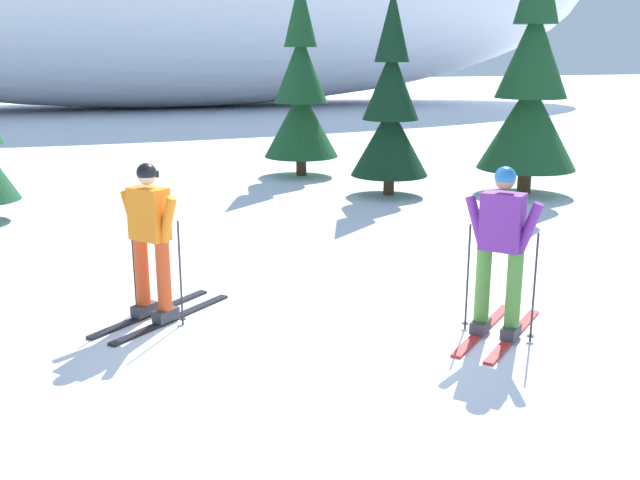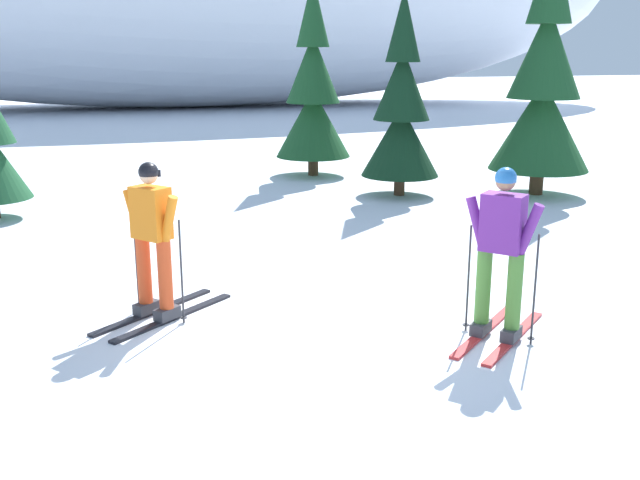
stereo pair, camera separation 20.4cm
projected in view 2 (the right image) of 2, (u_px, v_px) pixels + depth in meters
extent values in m
plane|color=white|center=(321.00, 323.00, 7.76)|extent=(120.00, 120.00, 0.00)
cube|color=black|center=(154.00, 311.00, 8.06)|extent=(1.37, 1.20, 0.03)
cube|color=black|center=(174.00, 317.00, 7.89)|extent=(1.37, 1.20, 0.03)
cube|color=#38383D|center=(146.00, 307.00, 7.96)|extent=(0.30, 0.29, 0.12)
cube|color=#38383D|center=(167.00, 313.00, 7.79)|extent=(0.30, 0.29, 0.12)
cylinder|color=#DB471E|center=(144.00, 270.00, 7.85)|extent=(0.15, 0.15, 0.74)
cylinder|color=#DB471E|center=(165.00, 275.00, 7.68)|extent=(0.15, 0.15, 0.74)
cube|color=orange|center=(151.00, 213.00, 7.60)|extent=(0.44, 0.46, 0.55)
cylinder|color=orange|center=(135.00, 216.00, 7.76)|extent=(0.25, 0.27, 0.58)
cylinder|color=orange|center=(168.00, 222.00, 7.49)|extent=(0.25, 0.27, 0.58)
sphere|color=beige|center=(149.00, 175.00, 7.50)|extent=(0.19, 0.19, 0.19)
sphere|color=black|center=(148.00, 172.00, 7.49)|extent=(0.21, 0.21, 0.21)
cube|color=black|center=(154.00, 173.00, 7.56)|extent=(0.13, 0.14, 0.07)
cylinder|color=#2D2D33|center=(136.00, 262.00, 7.99)|extent=(0.02, 0.02, 1.12)
cylinder|color=#2D2D33|center=(139.00, 305.00, 8.12)|extent=(0.07, 0.07, 0.01)
cylinder|color=#2D2D33|center=(181.00, 272.00, 7.62)|extent=(0.02, 0.02, 1.12)
cylinder|color=#2D2D33|center=(184.00, 318.00, 7.75)|extent=(0.07, 0.07, 0.01)
cube|color=red|center=(484.00, 331.00, 7.50)|extent=(1.26, 1.16, 0.03)
cube|color=red|center=(514.00, 337.00, 7.33)|extent=(1.26, 1.16, 0.03)
cube|color=#38383D|center=(481.00, 327.00, 7.40)|extent=(0.30, 0.29, 0.12)
cube|color=#38383D|center=(511.00, 334.00, 7.23)|extent=(0.30, 0.29, 0.12)
cylinder|color=#4C8433|center=(483.00, 286.00, 7.28)|extent=(0.15, 0.15, 0.76)
cylinder|color=#4C8433|center=(514.00, 291.00, 7.12)|extent=(0.15, 0.15, 0.76)
cube|color=#6B2889|center=(503.00, 223.00, 7.03)|extent=(0.44, 0.45, 0.57)
cylinder|color=#6B2889|center=(478.00, 226.00, 7.18)|extent=(0.26, 0.27, 0.58)
cylinder|color=#6B2889|center=(528.00, 232.00, 6.92)|extent=(0.26, 0.27, 0.58)
sphere|color=#A37556|center=(506.00, 181.00, 6.93)|extent=(0.19, 0.19, 0.19)
sphere|color=#2366B2|center=(506.00, 178.00, 6.92)|extent=(0.21, 0.21, 0.21)
cube|color=black|center=(508.00, 179.00, 6.99)|extent=(0.13, 0.14, 0.07)
cylinder|color=#2D2D33|center=(468.00, 279.00, 7.42)|extent=(0.02, 0.02, 1.12)
cylinder|color=#2D2D33|center=(466.00, 325.00, 7.55)|extent=(0.07, 0.07, 0.01)
cylinder|color=#2D2D33|center=(535.00, 290.00, 7.07)|extent=(0.02, 0.02, 1.12)
cylinder|color=#2D2D33|center=(531.00, 338.00, 7.20)|extent=(0.07, 0.07, 0.01)
cylinder|color=#47301E|center=(313.00, 162.00, 16.65)|extent=(0.23, 0.23, 0.59)
cone|color=#194723|center=(313.00, 123.00, 16.42)|extent=(1.67, 1.67, 1.50)
cone|color=#194723|center=(313.00, 68.00, 16.12)|extent=(1.20, 1.20, 1.50)
cone|color=#194723|center=(313.00, 11.00, 15.81)|extent=(0.74, 0.74, 1.50)
cylinder|color=#47301E|center=(399.00, 182.00, 14.41)|extent=(0.21, 0.21, 0.53)
cone|color=black|center=(401.00, 141.00, 14.21)|extent=(1.51, 1.51, 1.35)
cone|color=black|center=(402.00, 84.00, 13.93)|extent=(1.09, 1.09, 1.35)
cone|color=black|center=(404.00, 25.00, 13.66)|extent=(0.67, 0.67, 1.35)
cylinder|color=#47301E|center=(537.00, 177.00, 14.48)|extent=(0.27, 0.27, 0.67)
cone|color=#194723|center=(541.00, 125.00, 14.22)|extent=(1.92, 1.92, 1.72)
cone|color=#194723|center=(546.00, 52.00, 13.86)|extent=(1.38, 1.38, 1.72)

